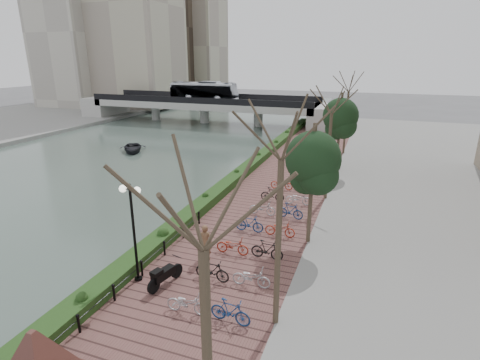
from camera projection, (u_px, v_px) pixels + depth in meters
The scene contains 13 objects.
ground at pixel (72, 318), 15.21m from camera, with size 220.00×220.00×0.00m, color #59595B.
river_water at pixel (130, 151), 42.38m from camera, with size 30.00×130.00×0.02m, color #3F4E46.
promenade at pixel (276, 188), 29.48m from camera, with size 8.00×75.00×0.50m, color brown.
hedge at pixel (246, 169), 32.63m from camera, with size 1.10×56.00×0.60m, color #223D16.
chain_fence at pixel (129, 280), 16.28m from camera, with size 0.10×14.10×0.70m.
lamppost at pixel (132, 212), 15.93m from camera, with size 1.02×0.32×4.59m.
motorcycle at pixel (165, 274), 16.40m from camera, with size 0.55×1.77×1.11m, color black, non-canonical shape.
pedestrian at pixel (205, 242), 18.41m from camera, with size 0.68×0.44×1.86m, color brown.
bicycle_parking at pixel (264, 226), 21.20m from camera, with size 2.40×17.32×1.00m.
street_trees at pixel (322, 168), 22.81m from camera, with size 3.20×37.12×6.80m.
bridge at pixel (204, 102), 59.19m from camera, with size 36.00×10.77×6.50m.
boat at pixel (132, 148), 41.69m from camera, with size 2.97×4.15×0.86m, color #222328.
far_buildings at pixel (133, 28), 82.48m from camera, with size 35.00×38.00×38.00m.
Camera 1 is at (10.75, -9.61, 10.11)m, focal length 28.00 mm.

